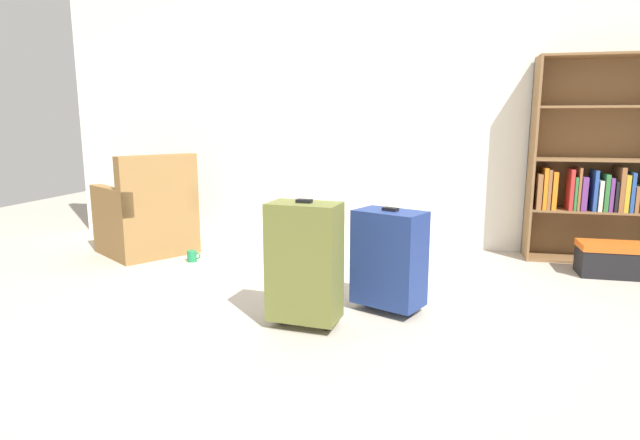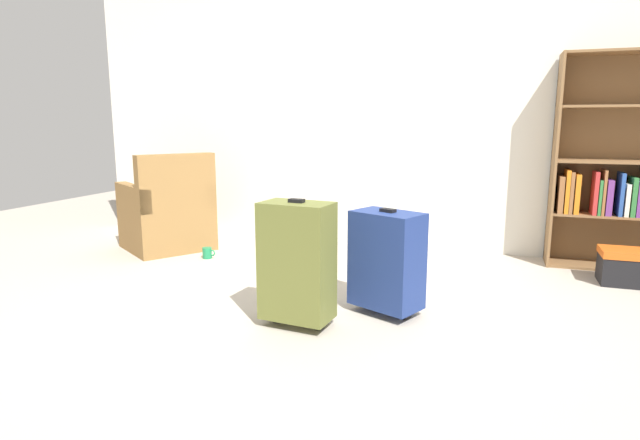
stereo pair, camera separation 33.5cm
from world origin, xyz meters
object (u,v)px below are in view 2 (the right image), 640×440
object	(u,v)px
bookshelf	(630,173)
armchair	(168,216)
storage_box	(636,267)
suitcase_navy_blue	(387,260)
mug	(207,253)
suitcase_olive	(297,261)

from	to	relation	value
bookshelf	armchair	bearing A→B (deg)	-170.72
storage_box	suitcase_navy_blue	distance (m)	1.99
mug	suitcase_olive	xyz separation A→B (m)	(1.30, -1.17, 0.34)
armchair	suitcase_olive	bearing A→B (deg)	-36.88
bookshelf	storage_box	xyz separation A→B (m)	(0.01, -0.48, -0.64)
storage_box	suitcase_olive	world-z (taller)	suitcase_olive
bookshelf	storage_box	bearing A→B (deg)	-89.40
bookshelf	mug	size ratio (longest dim) A/B	14.26
storage_box	suitcase_navy_blue	world-z (taller)	suitcase_navy_blue
armchair	bookshelf	bearing A→B (deg)	9.28
suitcase_navy_blue	storage_box	bearing A→B (deg)	35.64
armchair	storage_box	xyz separation A→B (m)	(3.88, 0.15, -0.18)
suitcase_navy_blue	suitcase_olive	world-z (taller)	suitcase_olive
mug	suitcase_navy_blue	world-z (taller)	suitcase_navy_blue
armchair	mug	xyz separation A→B (m)	(0.52, -0.19, -0.27)
bookshelf	suitcase_olive	xyz separation A→B (m)	(-2.05, -2.00, -0.38)
mug	suitcase_olive	world-z (taller)	suitcase_olive
suitcase_olive	bookshelf	bearing A→B (deg)	44.19
storage_box	suitcase_olive	xyz separation A→B (m)	(-2.06, -1.52, 0.25)
storage_box	suitcase_olive	size ratio (longest dim) A/B	0.66
armchair	mug	distance (m)	0.61
mug	suitcase_navy_blue	bearing A→B (deg)	-24.94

